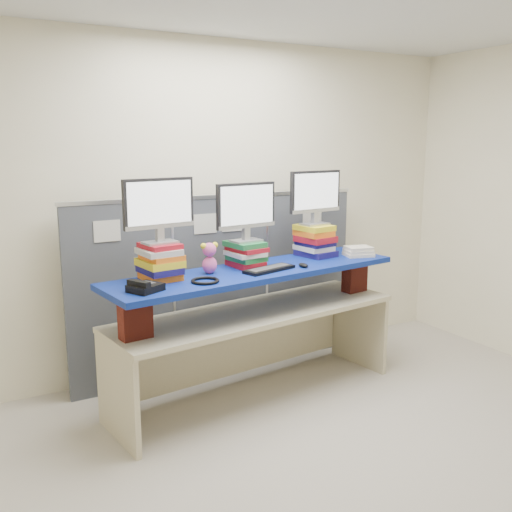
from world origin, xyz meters
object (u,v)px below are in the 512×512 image
blue_board (256,272)px  keyboard (269,269)px  monitor_center (246,209)px  monitor_left (159,207)px  desk (256,328)px  monitor_right (315,194)px  desk_phone (145,287)px

blue_board → keyboard: size_ratio=5.29×
monitor_center → blue_board: bearing=-87.4°
monitor_left → desk: bearing=-9.3°
desk → blue_board: (0.00, 0.00, 0.44)m
blue_board → keyboard: bearing=-66.8°
monitor_center → keyboard: bearing=-77.4°
keyboard → monitor_right: bearing=11.1°
blue_board → monitor_left: monitor_left is taller
desk → desk_phone: desk_phone is taller
monitor_right → desk: bearing=-170.2°
desk → keyboard: (0.06, -0.10, 0.47)m
desk → monitor_center: (-0.02, 0.12, 0.90)m
desk_phone → monitor_left: bearing=24.2°
desk → monitor_left: size_ratio=4.64×
blue_board → desk_phone: bearing=-173.6°
monitor_right → keyboard: size_ratio=1.16×
monitor_left → desk_phone: bearing=-135.8°
desk → desk_phone: 1.08m
blue_board → monitor_left: size_ratio=4.56×
desk → monitor_center: size_ratio=4.64×
blue_board → monitor_right: 0.88m
monitor_left → keyboard: (0.79, -0.12, -0.49)m
desk_phone → keyboard: bearing=-19.8°
desk_phone → monitor_right: bearing=-12.1°
monitor_left → monitor_center: (0.71, 0.09, -0.06)m
blue_board → monitor_left: 0.90m
monitor_center → desk: bearing=-87.4°
monitor_left → monitor_right: monitor_right is taller
keyboard → desk_phone: (-0.99, -0.13, 0.02)m
desk → blue_board: blue_board is taller
desk → desk_phone: (-0.94, -0.23, 0.49)m
blue_board → monitor_center: bearing=92.6°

